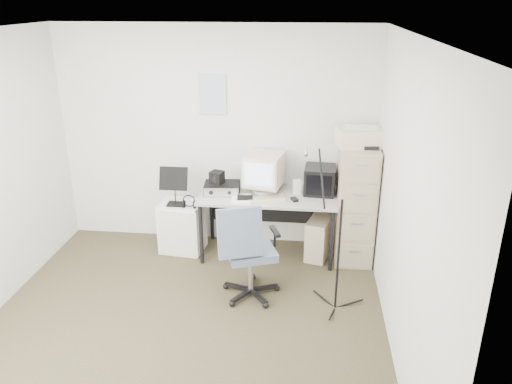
# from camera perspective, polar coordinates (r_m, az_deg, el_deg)

# --- Properties ---
(floor) EXTENTS (3.60, 3.60, 0.01)m
(floor) POSITION_cam_1_polar(r_m,az_deg,el_deg) (4.66, -8.30, -15.08)
(floor) COLOR #2E2515
(floor) RESTS_ON ground
(ceiling) EXTENTS (3.60, 3.60, 0.01)m
(ceiling) POSITION_cam_1_polar(r_m,az_deg,el_deg) (3.76, -10.42, 17.26)
(ceiling) COLOR white
(ceiling) RESTS_ON ground
(wall_back) EXTENTS (3.60, 0.02, 2.50)m
(wall_back) POSITION_cam_1_polar(r_m,az_deg,el_deg) (5.71, -4.59, 6.15)
(wall_back) COLOR silver
(wall_back) RESTS_ON ground
(wall_front) EXTENTS (3.60, 0.02, 2.50)m
(wall_front) POSITION_cam_1_polar(r_m,az_deg,el_deg) (2.58, -19.95, -15.84)
(wall_front) COLOR silver
(wall_front) RESTS_ON ground
(wall_right) EXTENTS (0.02, 3.60, 2.50)m
(wall_right) POSITION_cam_1_polar(r_m,az_deg,el_deg) (3.98, 16.64, -1.69)
(wall_right) COLOR silver
(wall_right) RESTS_ON ground
(wall_calendar) EXTENTS (0.30, 0.02, 0.44)m
(wall_calendar) POSITION_cam_1_polar(r_m,az_deg,el_deg) (5.59, -4.97, 11.06)
(wall_calendar) COLOR white
(wall_calendar) RESTS_ON wall_back
(filing_cabinet) EXTENTS (0.40, 0.60, 1.30)m
(filing_cabinet) POSITION_cam_1_polar(r_m,az_deg,el_deg) (5.53, 11.28, -1.31)
(filing_cabinet) COLOR tan
(filing_cabinet) RESTS_ON floor
(printer) EXTENTS (0.52, 0.40, 0.18)m
(printer) POSITION_cam_1_polar(r_m,az_deg,el_deg) (5.31, 11.84, 6.16)
(printer) COLOR beige
(printer) RESTS_ON filing_cabinet
(desk) EXTENTS (1.50, 0.70, 0.73)m
(desk) POSITION_cam_1_polar(r_m,az_deg,el_deg) (5.61, 1.37, -3.73)
(desk) COLOR #AAAAA8
(desk) RESTS_ON floor
(crt_monitor) EXTENTS (0.46, 0.47, 0.43)m
(crt_monitor) POSITION_cam_1_polar(r_m,az_deg,el_deg) (5.48, 0.94, 2.20)
(crt_monitor) COLOR beige
(crt_monitor) RESTS_ON desk
(crt_tv) EXTENTS (0.35, 0.37, 0.30)m
(crt_tv) POSITION_cam_1_polar(r_m,az_deg,el_deg) (5.50, 7.30, 1.39)
(crt_tv) COLOR black
(crt_tv) RESTS_ON desk
(desk_speaker) EXTENTS (0.10, 0.10, 0.16)m
(desk_speaker) POSITION_cam_1_polar(r_m,az_deg,el_deg) (5.47, 4.69, 0.59)
(desk_speaker) COLOR silver
(desk_speaker) RESTS_ON desk
(keyboard) EXTENTS (0.42, 0.26, 0.02)m
(keyboard) POSITION_cam_1_polar(r_m,az_deg,el_deg) (5.31, 1.16, -0.79)
(keyboard) COLOR beige
(keyboard) RESTS_ON desk
(mouse) EXTENTS (0.09, 0.11, 0.03)m
(mouse) POSITION_cam_1_polar(r_m,az_deg,el_deg) (5.30, 4.42, -0.85)
(mouse) COLOR black
(mouse) RESTS_ON desk
(radio_receiver) EXTENTS (0.41, 0.31, 0.11)m
(radio_receiver) POSITION_cam_1_polar(r_m,az_deg,el_deg) (5.50, -3.88, 0.47)
(radio_receiver) COLOR black
(radio_receiver) RESTS_ON desk
(radio_speaker) EXTENTS (0.17, 0.16, 0.13)m
(radio_speaker) POSITION_cam_1_polar(r_m,az_deg,el_deg) (5.47, -4.49, 1.70)
(radio_speaker) COLOR black
(radio_speaker) RESTS_ON radio_receiver
(papers) EXTENTS (0.23, 0.30, 0.02)m
(papers) POSITION_cam_1_polar(r_m,az_deg,el_deg) (5.32, -1.69, -0.77)
(papers) COLOR white
(papers) RESTS_ON desk
(pc_tower) EXTENTS (0.34, 0.53, 0.46)m
(pc_tower) POSITION_cam_1_polar(r_m,az_deg,el_deg) (5.69, 7.28, -5.06)
(pc_tower) COLOR beige
(pc_tower) RESTS_ON floor
(office_chair) EXTENTS (0.74, 0.74, 1.00)m
(office_chair) POSITION_cam_1_polar(r_m,az_deg,el_deg) (4.79, -0.64, -6.58)
(office_chair) COLOR slate
(office_chair) RESTS_ON floor
(side_cart) EXTENTS (0.51, 0.43, 0.58)m
(side_cart) POSITION_cam_1_polar(r_m,az_deg,el_deg) (5.79, -8.41, -3.92)
(side_cart) COLOR white
(side_cart) RESTS_ON floor
(music_stand) EXTENTS (0.34, 0.23, 0.46)m
(music_stand) POSITION_cam_1_polar(r_m,az_deg,el_deg) (5.55, -9.29, 0.72)
(music_stand) COLOR black
(music_stand) RESTS_ON side_cart
(headphones) EXTENTS (0.17, 0.17, 0.03)m
(headphones) POSITION_cam_1_polar(r_m,az_deg,el_deg) (5.52, -7.65, -1.30)
(headphones) COLOR black
(headphones) RESTS_ON side_cart
(mic_stand) EXTENTS (0.02, 0.02, 1.45)m
(mic_stand) POSITION_cam_1_polar(r_m,az_deg,el_deg) (4.56, 9.54, -5.31)
(mic_stand) COLOR black
(mic_stand) RESTS_ON floor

